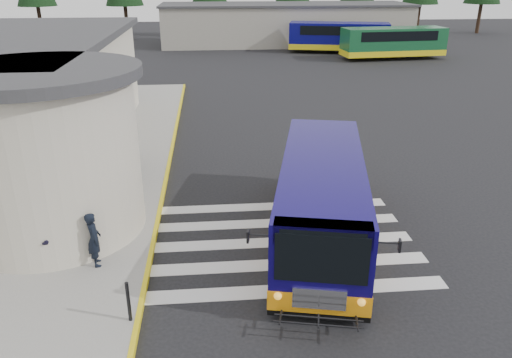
{
  "coord_description": "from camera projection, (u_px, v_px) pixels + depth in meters",
  "views": [
    {
      "loc": [
        -2.24,
        -13.41,
        7.3
      ],
      "look_at": [
        -1.06,
        -0.5,
        1.9
      ],
      "focal_mm": 35.0,
      "sensor_mm": 36.0,
      "label": 1
    }
  ],
  "objects": [
    {
      "name": "pedestrian_a",
      "position": [
        94.0,
        239.0,
        12.91
      ],
      "size": [
        0.5,
        0.63,
        1.5
      ],
      "primitive_type": "imported",
      "rotation": [
        0.0,
        0.0,
        1.87
      ],
      "color": "black",
      "rests_on": "sidewalk"
    },
    {
      "name": "bollard",
      "position": [
        129.0,
        302.0,
        10.89
      ],
      "size": [
        0.08,
        0.08,
        0.98
      ],
      "primitive_type": "cylinder",
      "color": "black",
      "rests_on": "sidewalk"
    },
    {
      "name": "far_bus_b",
      "position": [
        393.0,
        42.0,
        44.44
      ],
      "size": [
        9.34,
        3.39,
        2.36
      ],
      "rotation": [
        0.0,
        0.0,
        1.66
      ],
      "color": "#144D2A",
      "rests_on": "ground"
    },
    {
      "name": "pedestrian_b",
      "position": [
        48.0,
        239.0,
        12.81
      ],
      "size": [
        0.67,
        0.83,
        1.62
      ],
      "primitive_type": "imported",
      "rotation": [
        0.0,
        0.0,
        -1.5
      ],
      "color": "black",
      "rests_on": "sidewalk"
    },
    {
      "name": "crosswalk",
      "position": [
        276.0,
        242.0,
        14.54
      ],
      "size": [
        8.0,
        5.35,
        0.01
      ],
      "color": "silver",
      "rests_on": "ground"
    },
    {
      "name": "sidewalk",
      "position": [
        29.0,
        186.0,
        18.21
      ],
      "size": [
        10.0,
        34.0,
        0.15
      ],
      "primitive_type": "cube",
      "color": "gray",
      "rests_on": "ground"
    },
    {
      "name": "far_bus_a",
      "position": [
        339.0,
        36.0,
        47.94
      ],
      "size": [
        9.77,
        4.79,
        2.43
      ],
      "rotation": [
        0.0,
        0.0,
        1.33
      ],
      "color": "#090860",
      "rests_on": "ground"
    },
    {
      "name": "depot_building",
      "position": [
        285.0,
        24.0,
        53.63
      ],
      "size": [
        26.4,
        8.4,
        4.2
      ],
      "color": "gray",
      "rests_on": "ground"
    },
    {
      "name": "transit_bus",
      "position": [
        321.0,
        202.0,
        14.31
      ],
      "size": [
        4.4,
        9.02,
        2.47
      ],
      "rotation": [
        0.0,
        0.0,
        -0.22
      ],
      "color": "#0E0753",
      "rests_on": "ground"
    },
    {
      "name": "curb_strip",
      "position": [
        166.0,
        181.0,
        18.63
      ],
      "size": [
        0.12,
        34.0,
        0.16
      ],
      "primitive_type": "cube",
      "color": "yellow",
      "rests_on": "ground"
    },
    {
      "name": "ground",
      "position": [
        289.0,
        229.0,
        15.32
      ],
      "size": [
        140.0,
        140.0,
        0.0
      ],
      "primitive_type": "plane",
      "color": "black",
      "rests_on": "ground"
    }
  ]
}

